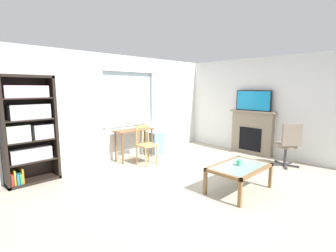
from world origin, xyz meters
name	(u,v)px	position (x,y,z in m)	size (l,w,h in m)	color
ground	(197,183)	(0.00, 0.00, -0.01)	(6.50, 5.85, 0.02)	#B2A893
wall_back_with_window	(122,109)	(-0.02, 2.42, 1.24)	(5.50, 0.15, 2.54)	silver
wall_right	(267,107)	(2.81, 0.00, 1.27)	(0.12, 5.05, 2.54)	silver
bookshelf	(28,128)	(-2.21, 2.18, 1.04)	(0.90, 0.38, 1.98)	black
desk_under_window	(134,135)	(0.08, 2.07, 0.61)	(0.99, 0.39, 0.75)	brown
wooden_chair	(146,144)	(0.03, 1.56, 0.46)	(0.42, 0.40, 0.90)	tan
plastic_drawer_unit	(155,143)	(0.80, 2.12, 0.29)	(0.35, 0.40, 0.58)	#72ADDB
fireplace	(252,132)	(2.65, 0.29, 0.58)	(0.26, 1.21, 1.16)	gray
tv	(253,101)	(2.63, 0.29, 1.43)	(0.06, 0.96, 0.54)	black
office_chair	(288,143)	(2.14, -0.83, 0.55)	(0.63, 0.60, 1.00)	#7A6B5B
coffee_table	(239,169)	(0.21, -0.75, 0.39)	(1.10, 0.69, 0.45)	#8C9E99
sippy_cup	(239,163)	(0.22, -0.72, 0.49)	(0.07, 0.07, 0.09)	#33B770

